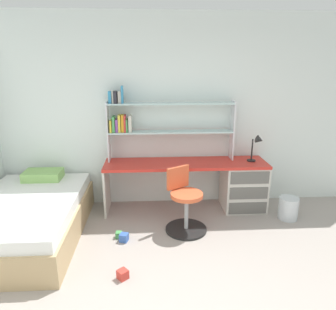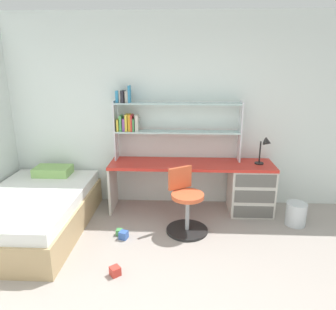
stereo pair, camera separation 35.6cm
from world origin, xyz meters
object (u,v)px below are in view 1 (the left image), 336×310
at_px(bookshelf_hutch, 153,120).
at_px(waste_bin, 288,208).
at_px(toy_block_green_2, 119,235).
at_px(toy_block_red_0, 123,274).
at_px(toy_block_blue_1, 124,237).
at_px(desk, 228,182).
at_px(desk_lamp, 258,144).
at_px(swivel_chair, 185,206).
at_px(bed_platform, 27,219).

height_order(bookshelf_hutch, waste_bin, bookshelf_hutch).
xyz_separation_m(bookshelf_hutch, toy_block_green_2, (-0.45, -0.89, -1.25)).
height_order(toy_block_red_0, toy_block_blue_1, toy_block_blue_1).
bearing_deg(waste_bin, desk, 153.81).
distance_m(desk_lamp, swivel_chair, 1.36).
height_order(waste_bin, toy_block_green_2, waste_bin).
bearing_deg(swivel_chair, toy_block_blue_1, -162.64).
relative_size(waste_bin, toy_block_red_0, 3.27).
xyz_separation_m(swivel_chair, toy_block_green_2, (-0.82, -0.15, -0.28)).
height_order(swivel_chair, toy_block_red_0, swivel_chair).
bearing_deg(bookshelf_hutch, toy_block_blue_1, -111.23).
bearing_deg(bed_platform, waste_bin, 5.01).
relative_size(bookshelf_hutch, toy_block_red_0, 19.09).
relative_size(desk, bookshelf_hutch, 1.28).
bearing_deg(toy_block_blue_1, bookshelf_hutch, 68.77).
bearing_deg(swivel_chair, desk, 40.54).
bearing_deg(desk, waste_bin, -26.19).
distance_m(desk, waste_bin, 0.87).
bearing_deg(toy_block_green_2, swivel_chair, 10.48).
distance_m(bookshelf_hutch, swivel_chair, 1.27).
xyz_separation_m(desk, bed_platform, (-2.58, -0.66, -0.15)).
bearing_deg(toy_block_blue_1, desk_lamp, 23.59).
height_order(desk_lamp, toy_block_red_0, desk_lamp).
relative_size(desk, toy_block_blue_1, 24.19).
xyz_separation_m(desk, waste_bin, (0.75, -0.37, -0.25)).
bearing_deg(desk, desk_lamp, -3.95).
bearing_deg(toy_block_red_0, desk_lamp, 39.69).
bearing_deg(toy_block_blue_1, swivel_chair, 17.36).
distance_m(desk, bookshelf_hutch, 1.38).
bearing_deg(desk, toy_block_blue_1, -150.27).
bearing_deg(toy_block_red_0, swivel_chair, 52.16).
xyz_separation_m(desk_lamp, toy_block_green_2, (-1.88, -0.71, -0.92)).
height_order(desk, toy_block_blue_1, desk).
xyz_separation_m(desk_lamp, toy_block_blue_1, (-1.81, -0.79, -0.91)).
bearing_deg(desk_lamp, waste_bin, -42.72).
relative_size(bed_platform, toy_block_green_2, 25.89).
bearing_deg(waste_bin, desk_lamp, 137.28).
bearing_deg(swivel_chair, waste_bin, 8.44).
height_order(waste_bin, toy_block_blue_1, waste_bin).
height_order(swivel_chair, toy_block_green_2, swivel_chair).
height_order(bookshelf_hutch, swivel_chair, bookshelf_hutch).
bearing_deg(bed_platform, bookshelf_hutch, 28.11).
xyz_separation_m(desk_lamp, bed_platform, (-2.96, -0.64, -0.71)).
height_order(swivel_chair, toy_block_blue_1, swivel_chair).
height_order(bed_platform, toy_block_blue_1, bed_platform).
relative_size(toy_block_blue_1, toy_block_green_2, 1.27).
height_order(desk_lamp, bed_platform, desk_lamp).
bearing_deg(bed_platform, toy_block_green_2, -3.74).
xyz_separation_m(waste_bin, toy_block_red_0, (-2.14, -1.12, -0.10)).
xyz_separation_m(desk_lamp, toy_block_red_0, (-1.77, -1.47, -0.91)).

